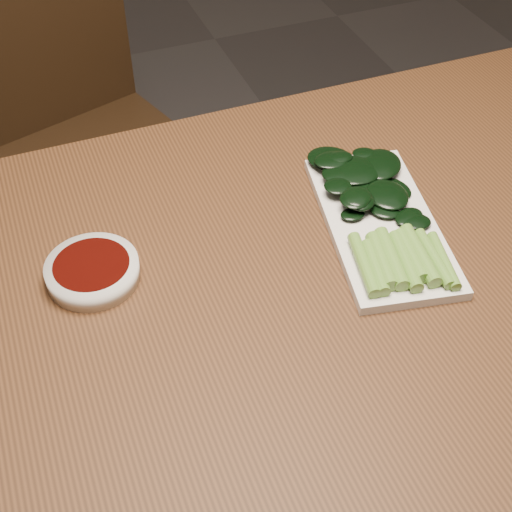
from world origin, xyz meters
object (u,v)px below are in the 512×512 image
object	(u,v)px
serving_plate	(380,224)
gai_lan	(375,207)
chair_far	(79,129)
table	(290,316)
sauce_bowl	(93,271)

from	to	relation	value
serving_plate	gai_lan	distance (m)	0.02
chair_far	gai_lan	xyz separation A→B (m)	(0.30, -0.77, 0.29)
table	serving_plate	xyz separation A→B (m)	(0.15, 0.05, 0.08)
sauce_bowl	gai_lan	distance (m)	0.39
chair_far	serving_plate	world-z (taller)	chair_far
chair_far	gai_lan	distance (m)	0.87
chair_far	sauce_bowl	distance (m)	0.79
sauce_bowl	serving_plate	world-z (taller)	sauce_bowl
gai_lan	table	bearing A→B (deg)	-157.58
chair_far	gai_lan	world-z (taller)	chair_far
gai_lan	serving_plate	bearing A→B (deg)	-84.28
chair_far	serving_plate	xyz separation A→B (m)	(0.31, -0.78, 0.27)
serving_plate	sauce_bowl	bearing A→B (deg)	172.90
sauce_bowl	gai_lan	size ratio (longest dim) A/B	0.35
table	gai_lan	bearing A→B (deg)	22.42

